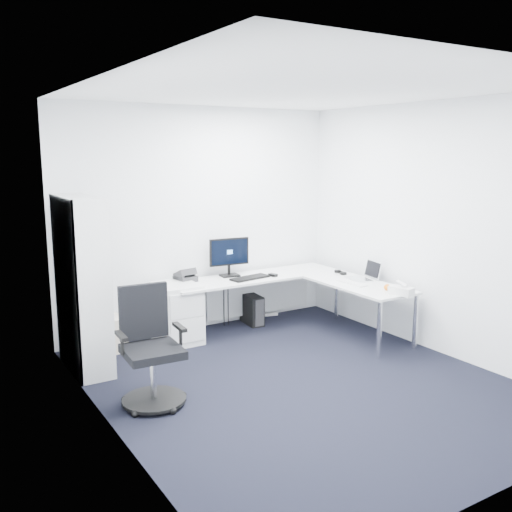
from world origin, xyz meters
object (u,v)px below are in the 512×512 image
bookshelf (82,284)px  laptop (359,271)px  l_desk (269,307)px  task_chair (152,348)px  monitor (230,257)px

bookshelf → laptop: (3.11, -0.57, -0.10)m
l_desk → task_chair: (-1.91, -1.11, 0.19)m
bookshelf → task_chair: bearing=-77.1°
task_chair → laptop: task_chair is taller
bookshelf → l_desk: bearing=-1.3°
bookshelf → monitor: 1.94m
l_desk → bookshelf: (-2.17, 0.05, 0.55)m
bookshelf → task_chair: bookshelf is taller
task_chair → monitor: bearing=47.7°
task_chair → monitor: 2.30m
l_desk → task_chair: size_ratio=2.18×
task_chair → laptop: size_ratio=3.17×
bookshelf → laptop: 3.16m
l_desk → bookshelf: bearing=178.7°
laptop → l_desk: bearing=162.2°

